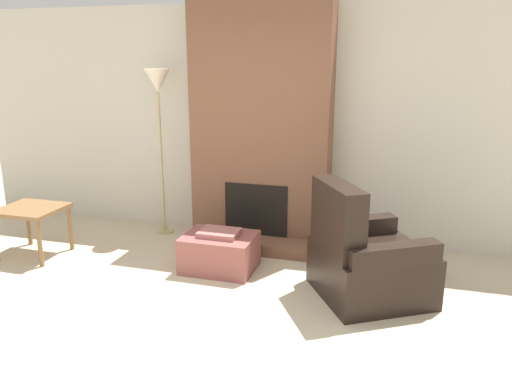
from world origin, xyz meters
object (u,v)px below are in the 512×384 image
at_px(ottoman, 220,251).
at_px(floor_lamp_left, 158,92).
at_px(armchair, 363,263).
at_px(side_table, 31,214).

bearing_deg(ottoman, floor_lamp_left, 140.43).
distance_m(ottoman, armchair, 1.41).
height_order(armchair, side_table, armchair).
bearing_deg(floor_lamp_left, armchair, -23.09).
height_order(armchair, floor_lamp_left, floor_lamp_left).
distance_m(ottoman, floor_lamp_left, 1.97).
bearing_deg(floor_lamp_left, ottoman, -39.57).
xyz_separation_m(ottoman, armchair, (1.39, -0.19, 0.12)).
relative_size(armchair, floor_lamp_left, 0.63).
relative_size(ottoman, side_table, 1.11).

